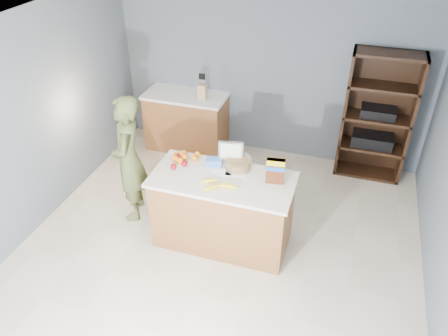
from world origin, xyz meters
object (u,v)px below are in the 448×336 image
(cereal_box, at_px, (275,169))
(tv, at_px, (231,151))
(person, at_px, (129,159))
(counter_peninsula, at_px, (223,213))
(shelving_unit, at_px, (377,118))

(cereal_box, bearing_deg, tv, 159.02)
(person, distance_m, cereal_box, 1.79)
(cereal_box, bearing_deg, counter_peninsula, -170.20)
(shelving_unit, bearing_deg, counter_peninsula, -127.11)
(person, bearing_deg, shelving_unit, 104.31)
(cereal_box, bearing_deg, person, 178.05)
(counter_peninsula, distance_m, person, 1.29)
(shelving_unit, height_order, tv, shelving_unit)
(counter_peninsula, height_order, tv, tv)
(shelving_unit, bearing_deg, cereal_box, -117.10)
(shelving_unit, height_order, cereal_box, shelving_unit)
(counter_peninsula, height_order, shelving_unit, shelving_unit)
(counter_peninsula, distance_m, shelving_unit, 2.61)
(counter_peninsula, relative_size, shelving_unit, 0.87)
(tv, height_order, cereal_box, cereal_box)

